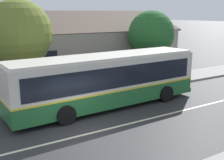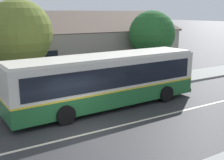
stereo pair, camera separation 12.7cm
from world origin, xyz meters
name	(u,v)px [view 1 (the left image)]	position (x,y,z in m)	size (l,w,h in m)	color
ground_plane	(88,134)	(0.00, 0.00, 0.00)	(300.00, 300.00, 0.00)	#2D2D30
sidewalk_far	(45,99)	(0.00, 6.00, 0.07)	(60.00, 3.00, 0.15)	#9E9E99
lane_divider_stripe	(88,134)	(0.00, 0.00, 0.00)	(60.00, 0.16, 0.01)	beige
community_building	(31,53)	(1.33, 13.25, 2.04)	(25.61, 9.48, 6.62)	gray
transit_bus	(107,79)	(2.75, 2.90, 1.65)	(11.74, 3.06, 3.07)	#236633
bench_down_street	(15,96)	(-1.84, 6.01, 0.57)	(1.71, 0.51, 0.94)	brown
street_tree_primary	(151,35)	(9.40, 7.07, 3.63)	(3.72, 3.72, 5.61)	#4C3828
street_tree_secondary	(20,36)	(-0.90, 7.40, 4.02)	(4.17, 4.17, 6.29)	#4C3828
bus_stop_sign	(175,63)	(10.14, 4.99, 1.64)	(0.36, 0.07, 2.40)	gray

